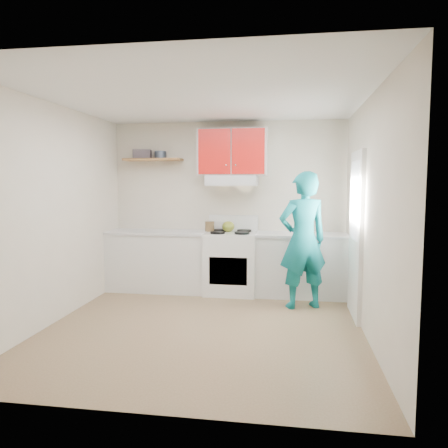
% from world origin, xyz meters
% --- Properties ---
extents(floor, '(3.80, 3.80, 0.00)m').
position_xyz_m(floor, '(0.00, 0.00, 0.00)').
color(floor, brown).
rests_on(floor, ground).
extents(ceiling, '(3.60, 3.80, 0.04)m').
position_xyz_m(ceiling, '(0.00, 0.00, 2.60)').
color(ceiling, white).
rests_on(ceiling, floor).
extents(back_wall, '(3.60, 0.04, 2.60)m').
position_xyz_m(back_wall, '(0.00, 1.90, 1.30)').
color(back_wall, beige).
rests_on(back_wall, floor).
extents(front_wall, '(3.60, 0.04, 2.60)m').
position_xyz_m(front_wall, '(0.00, -1.90, 1.30)').
color(front_wall, beige).
rests_on(front_wall, floor).
extents(left_wall, '(0.04, 3.80, 2.60)m').
position_xyz_m(left_wall, '(-1.80, 0.00, 1.30)').
color(left_wall, beige).
rests_on(left_wall, floor).
extents(right_wall, '(0.04, 3.80, 2.60)m').
position_xyz_m(right_wall, '(1.80, 0.00, 1.30)').
color(right_wall, beige).
rests_on(right_wall, floor).
extents(door, '(0.05, 0.85, 2.05)m').
position_xyz_m(door, '(1.78, 0.70, 1.02)').
color(door, white).
rests_on(door, floor).
extents(door_glass, '(0.01, 0.55, 0.95)m').
position_xyz_m(door_glass, '(1.75, 0.70, 1.45)').
color(door_glass, white).
rests_on(door_glass, door).
extents(counter_left, '(1.52, 0.60, 0.90)m').
position_xyz_m(counter_left, '(-1.04, 1.60, 0.45)').
color(counter_left, silver).
rests_on(counter_left, floor).
extents(counter_right, '(1.32, 0.60, 0.90)m').
position_xyz_m(counter_right, '(1.14, 1.60, 0.45)').
color(counter_right, silver).
rests_on(counter_right, floor).
extents(stove, '(0.76, 0.65, 0.92)m').
position_xyz_m(stove, '(0.10, 1.57, 0.46)').
color(stove, white).
rests_on(stove, floor).
extents(range_hood, '(0.76, 0.44, 0.15)m').
position_xyz_m(range_hood, '(0.10, 1.68, 1.70)').
color(range_hood, silver).
rests_on(range_hood, back_wall).
extents(upper_cabinets, '(1.02, 0.33, 0.70)m').
position_xyz_m(upper_cabinets, '(0.10, 1.73, 2.12)').
color(upper_cabinets, red).
rests_on(upper_cabinets, back_wall).
extents(shelf, '(0.90, 0.30, 0.04)m').
position_xyz_m(shelf, '(-1.15, 1.75, 2.02)').
color(shelf, brown).
rests_on(shelf, back_wall).
extents(books, '(0.29, 0.23, 0.14)m').
position_xyz_m(books, '(-1.33, 1.75, 2.11)').
color(books, '#443C42').
rests_on(books, shelf).
extents(tin, '(0.22, 0.22, 0.11)m').
position_xyz_m(tin, '(-1.03, 1.76, 2.09)').
color(tin, '#333D4C').
rests_on(tin, shelf).
extents(kettle, '(0.21, 0.21, 0.16)m').
position_xyz_m(kettle, '(0.04, 1.67, 1.00)').
color(kettle, olive).
rests_on(kettle, stove).
extents(crock, '(0.15, 0.15, 0.17)m').
position_xyz_m(crock, '(-0.24, 1.67, 0.99)').
color(crock, brown).
rests_on(crock, counter_left).
extents(cutting_board, '(0.33, 0.25, 0.02)m').
position_xyz_m(cutting_board, '(0.90, 1.58, 0.91)').
color(cutting_board, olive).
rests_on(cutting_board, counter_right).
extents(silicone_mat, '(0.29, 0.25, 0.01)m').
position_xyz_m(silicone_mat, '(1.56, 1.64, 0.90)').
color(silicone_mat, red).
rests_on(silicone_mat, counter_right).
extents(person, '(0.77, 0.65, 1.81)m').
position_xyz_m(person, '(1.14, 0.98, 0.91)').
color(person, '#0D777D').
rests_on(person, floor).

